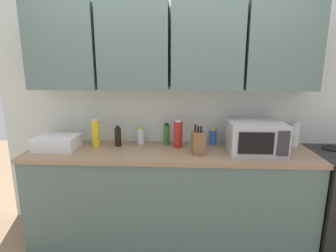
% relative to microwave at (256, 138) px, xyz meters
% --- Properties ---
extents(wall_back_with_cabinets, '(3.49, 0.38, 2.60)m').
position_rel_microwave_xyz_m(wall_back_with_cabinets, '(-0.77, 0.25, 0.54)').
color(wall_back_with_cabinets, silver).
rests_on(wall_back_with_cabinets, ground_plane).
extents(counter_run, '(2.62, 0.63, 0.90)m').
position_rel_microwave_xyz_m(counter_run, '(-0.77, 0.02, -0.59)').
color(counter_run, slate).
rests_on(counter_run, ground_plane).
extents(microwave, '(0.48, 0.37, 0.28)m').
position_rel_microwave_xyz_m(microwave, '(0.00, 0.00, 0.00)').
color(microwave, '#B7B7BC').
rests_on(microwave, counter_run).
extents(dish_rack, '(0.38, 0.30, 0.12)m').
position_rel_microwave_xyz_m(dish_rack, '(-1.83, 0.02, -0.08)').
color(dish_rack, silver).
rests_on(dish_rack, counter_run).
extents(knife_block, '(0.12, 0.14, 0.27)m').
position_rel_microwave_xyz_m(knife_block, '(-0.52, -0.07, -0.04)').
color(knife_block, brown).
rests_on(knife_block, counter_run).
extents(bottle_white_jar, '(0.08, 0.08, 0.25)m').
position_rel_microwave_xyz_m(bottle_white_jar, '(0.43, 0.22, -0.02)').
color(bottle_white_jar, white).
rests_on(bottle_white_jar, counter_run).
extents(bottle_clear_tall, '(0.08, 0.08, 0.17)m').
position_rel_microwave_xyz_m(bottle_clear_tall, '(-1.07, 0.23, -0.06)').
color(bottle_clear_tall, silver).
rests_on(bottle_clear_tall, counter_run).
extents(bottle_green_oil, '(0.06, 0.06, 0.22)m').
position_rel_microwave_xyz_m(bottle_green_oil, '(-0.81, 0.22, -0.04)').
color(bottle_green_oil, '#386B2D').
rests_on(bottle_green_oil, counter_run).
extents(bottle_soy_dark, '(0.06, 0.06, 0.20)m').
position_rel_microwave_xyz_m(bottle_soy_dark, '(-1.28, 0.14, -0.05)').
color(bottle_soy_dark, black).
rests_on(bottle_soy_dark, counter_run).
extents(bottle_red_sauce, '(0.08, 0.08, 0.27)m').
position_rel_microwave_xyz_m(bottle_red_sauce, '(-0.69, 0.13, -0.01)').
color(bottle_red_sauce, red).
rests_on(bottle_red_sauce, counter_run).
extents(bottle_yellow_mustard, '(0.07, 0.07, 0.28)m').
position_rel_microwave_xyz_m(bottle_yellow_mustard, '(-1.48, 0.09, -0.01)').
color(bottle_yellow_mustard, gold).
rests_on(bottle_yellow_mustard, counter_run).
extents(bottle_blue_cleaner, '(0.07, 0.07, 0.17)m').
position_rel_microwave_xyz_m(bottle_blue_cleaner, '(-0.35, 0.24, -0.06)').
color(bottle_blue_cleaner, '#2D56B7').
rests_on(bottle_blue_cleaner, counter_run).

